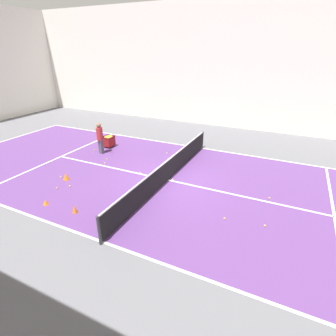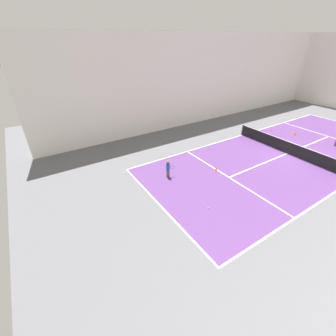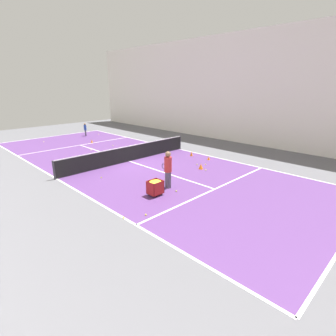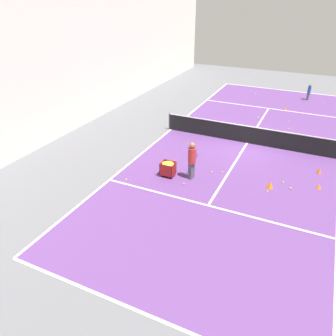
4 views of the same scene
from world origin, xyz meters
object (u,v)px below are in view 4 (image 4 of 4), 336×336
at_px(tennis_net, 248,134).
at_px(ball_cart, 168,166).
at_px(training_cone_1, 270,184).
at_px(player_near_baseline, 309,91).
at_px(training_cone_0, 319,170).
at_px(coach_at_net, 192,158).

relative_size(tennis_net, ball_cart, 13.81).
distance_m(tennis_net, training_cone_1, 4.84).
bearing_deg(player_near_baseline, training_cone_0, 28.22).
distance_m(tennis_net, player_near_baseline, 10.65).
bearing_deg(tennis_net, training_cone_0, 153.10).
xyz_separation_m(coach_at_net, training_cone_1, (-3.50, -0.71, -0.88)).
distance_m(coach_at_net, training_cone_1, 3.68).
relative_size(coach_at_net, ball_cart, 2.54).
distance_m(player_near_baseline, ball_cart, 16.49).
bearing_deg(training_cone_0, tennis_net, -26.90).
distance_m(player_near_baseline, training_cone_1, 14.76).
bearing_deg(tennis_net, ball_cart, 64.58).
height_order(tennis_net, player_near_baseline, player_near_baseline).
xyz_separation_m(ball_cart, training_cone_0, (-6.50, -3.34, -0.35)).
relative_size(tennis_net, training_cone_1, 29.51).
bearing_deg(ball_cart, coach_at_net, -166.33).
bearing_deg(training_cone_1, ball_cart, 11.98).
bearing_deg(coach_at_net, training_cone_0, -45.57).
relative_size(ball_cart, training_cone_1, 2.14).
xyz_separation_m(tennis_net, ball_cart, (2.54, 5.35, -0.03)).
relative_size(player_near_baseline, training_cone_0, 3.83).
xyz_separation_m(coach_at_net, training_cone_0, (-5.42, -3.07, -0.89)).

